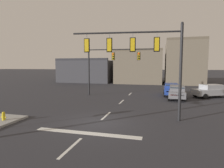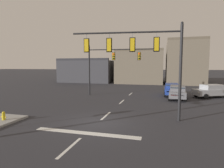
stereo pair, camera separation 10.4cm
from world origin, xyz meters
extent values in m
plane|color=#2B2B30|center=(0.00, 0.00, 0.00)|extent=(400.00, 400.00, 0.00)
cube|color=silver|center=(0.00, -2.00, 0.00)|extent=(6.40, 0.50, 0.01)
cube|color=silver|center=(0.00, -4.00, 0.00)|extent=(0.16, 2.40, 0.01)
cube|color=silver|center=(0.00, 2.00, 0.00)|extent=(0.16, 2.40, 0.01)
cube|color=silver|center=(0.00, 8.00, 0.00)|extent=(0.16, 2.40, 0.01)
cube|color=silver|center=(0.00, 14.00, 0.00)|extent=(0.16, 2.40, 0.01)
cylinder|color=black|center=(5.42, 2.00, 3.38)|extent=(0.20, 0.20, 6.76)
cylinder|color=black|center=(1.60, 1.54, 6.25)|extent=(7.64, 1.05, 0.12)
sphere|color=black|center=(5.42, 2.00, 6.81)|extent=(0.18, 0.18, 0.18)
cylinder|color=#56565B|center=(3.76, 1.80, 6.02)|extent=(0.03, 0.03, 0.35)
cube|color=gold|center=(3.76, 1.80, 5.39)|extent=(0.33, 0.27, 0.90)
sphere|color=red|center=(3.74, 1.93, 5.68)|extent=(0.20, 0.20, 0.20)
sphere|color=#2D2314|center=(3.74, 1.93, 5.39)|extent=(0.20, 0.20, 0.20)
sphere|color=black|center=(3.74, 1.93, 5.11)|extent=(0.20, 0.20, 0.20)
cube|color=black|center=(3.76, 1.78, 5.39)|extent=(0.42, 0.08, 1.02)
cylinder|color=#56565B|center=(2.10, 1.60, 6.02)|extent=(0.03, 0.03, 0.35)
cube|color=gold|center=(2.10, 1.60, 5.39)|extent=(0.33, 0.27, 0.90)
sphere|color=red|center=(2.08, 1.73, 5.68)|extent=(0.20, 0.20, 0.20)
sphere|color=#2D2314|center=(2.08, 1.73, 5.39)|extent=(0.20, 0.20, 0.20)
sphere|color=black|center=(2.08, 1.73, 5.11)|extent=(0.20, 0.20, 0.20)
cube|color=black|center=(2.10, 1.58, 5.39)|extent=(0.42, 0.08, 1.02)
cylinder|color=#56565B|center=(0.44, 1.40, 6.02)|extent=(0.03, 0.03, 0.35)
cube|color=gold|center=(0.44, 1.40, 5.39)|extent=(0.33, 0.27, 0.90)
sphere|color=red|center=(0.43, 1.53, 5.68)|extent=(0.20, 0.20, 0.20)
sphere|color=#2D2314|center=(0.43, 1.53, 5.39)|extent=(0.20, 0.20, 0.20)
sphere|color=black|center=(0.43, 1.53, 5.11)|extent=(0.20, 0.20, 0.20)
cube|color=black|center=(0.44, 1.38, 5.39)|extent=(0.42, 0.08, 1.02)
cylinder|color=#56565B|center=(-1.22, 1.19, 6.02)|extent=(0.03, 0.03, 0.35)
cube|color=gold|center=(-1.22, 1.19, 5.39)|extent=(0.33, 0.27, 0.90)
sphere|color=red|center=(-1.23, 1.32, 5.68)|extent=(0.20, 0.20, 0.20)
sphere|color=#2D2314|center=(-1.23, 1.32, 5.39)|extent=(0.20, 0.20, 0.20)
sphere|color=black|center=(-1.23, 1.32, 5.11)|extent=(0.20, 0.20, 0.20)
cube|color=black|center=(-1.21, 1.17, 5.39)|extent=(0.42, 0.08, 1.02)
cylinder|color=black|center=(-5.19, 11.61, 3.25)|extent=(0.20, 0.20, 6.50)
cylinder|color=black|center=(-0.95, 11.97, 6.01)|extent=(8.49, 0.83, 0.12)
sphere|color=black|center=(-5.19, 11.61, 6.55)|extent=(0.18, 0.18, 0.18)
cylinder|color=#56565B|center=(-1.93, 11.89, 5.77)|extent=(0.03, 0.03, 0.35)
cube|color=gold|center=(-1.93, 11.89, 5.15)|extent=(0.32, 0.26, 0.90)
sphere|color=red|center=(-1.92, 11.76, 5.43)|extent=(0.20, 0.20, 0.20)
sphere|color=#2D2314|center=(-1.92, 11.76, 5.15)|extent=(0.20, 0.20, 0.20)
sphere|color=black|center=(-1.92, 11.76, 4.87)|extent=(0.20, 0.20, 0.20)
cube|color=black|center=(-1.93, 11.91, 5.15)|extent=(0.42, 0.06, 1.02)
cylinder|color=#56565B|center=(1.33, 12.16, 5.77)|extent=(0.03, 0.03, 0.35)
cube|color=gold|center=(1.33, 12.16, 5.15)|extent=(0.32, 0.26, 0.90)
sphere|color=red|center=(1.34, 12.03, 5.43)|extent=(0.20, 0.20, 0.20)
sphere|color=#2D2314|center=(1.34, 12.03, 5.15)|extent=(0.20, 0.20, 0.20)
sphere|color=black|center=(1.34, 12.03, 4.87)|extent=(0.20, 0.20, 0.20)
cube|color=black|center=(1.33, 12.18, 5.15)|extent=(0.42, 0.06, 1.02)
cube|color=#9EA0A5|center=(10.09, 13.54, 0.70)|extent=(4.73, 3.63, 0.70)
cube|color=#9EA0A5|center=(10.22, 13.61, 1.33)|extent=(2.92, 2.56, 0.56)
cube|color=#2D3842|center=(9.54, 13.26, 1.31)|extent=(0.92, 1.46, 0.47)
cube|color=#2D3842|center=(11.26, 14.15, 1.31)|extent=(0.90, 1.45, 0.46)
cylinder|color=black|center=(9.20, 12.12, 0.32)|extent=(0.67, 0.49, 0.64)
cylinder|color=black|center=(8.41, 13.62, 0.32)|extent=(0.67, 0.49, 0.64)
cylinder|color=black|center=(10.98, 14.97, 0.32)|extent=(0.67, 0.49, 0.64)
sphere|color=silver|center=(8.42, 12.02, 0.75)|extent=(0.16, 0.16, 0.16)
sphere|color=silver|center=(7.89, 13.04, 0.75)|extent=(0.16, 0.16, 0.16)
cube|color=slate|center=(5.98, 11.31, 0.70)|extent=(2.07, 4.50, 0.70)
cube|color=slate|center=(5.97, 11.17, 1.33)|extent=(1.75, 2.56, 0.56)
cube|color=#2D3842|center=(6.01, 11.93, 1.31)|extent=(1.53, 0.34, 0.47)
cube|color=#2D3842|center=(5.89, 10.00, 1.31)|extent=(1.53, 0.31, 0.46)
cylinder|color=black|center=(5.22, 12.82, 0.32)|extent=(0.26, 0.65, 0.64)
cylinder|color=black|center=(6.91, 12.71, 0.32)|extent=(0.26, 0.65, 0.64)
cylinder|color=black|center=(5.04, 9.92, 0.32)|extent=(0.26, 0.65, 0.64)
cylinder|color=black|center=(6.73, 9.81, 0.32)|extent=(0.26, 0.65, 0.64)
sphere|color=silver|center=(5.53, 13.53, 0.75)|extent=(0.16, 0.16, 0.16)
sphere|color=silver|center=(6.68, 13.46, 0.75)|extent=(0.16, 0.16, 0.16)
cube|color=maroon|center=(5.84, 9.14, 0.78)|extent=(1.37, 0.12, 0.12)
cube|color=navy|center=(5.46, 13.96, 0.70)|extent=(1.80, 4.40, 0.70)
cube|color=navy|center=(5.46, 13.81, 1.33)|extent=(1.60, 2.46, 0.56)
cube|color=#2D3842|center=(5.46, 14.58, 1.31)|extent=(1.52, 0.25, 0.47)
cube|color=#2D3842|center=(5.46, 12.64, 1.31)|extent=(1.52, 0.22, 0.46)
cylinder|color=black|center=(4.62, 15.42, 0.32)|extent=(0.22, 0.64, 0.64)
cylinder|color=black|center=(6.32, 15.41, 0.32)|extent=(0.22, 0.64, 0.64)
cylinder|color=black|center=(4.61, 12.51, 0.32)|extent=(0.22, 0.64, 0.64)
cylinder|color=black|center=(6.31, 12.51, 0.32)|extent=(0.22, 0.64, 0.64)
sphere|color=silver|center=(4.89, 16.14, 0.75)|extent=(0.16, 0.16, 0.16)
sphere|color=silver|center=(6.04, 16.14, 0.75)|extent=(0.16, 0.16, 0.16)
cube|color=maroon|center=(5.46, 11.78, 0.78)|extent=(1.37, 0.04, 0.12)
cylinder|color=gold|center=(-6.39, -1.44, 0.33)|extent=(0.22, 0.22, 0.55)
cylinder|color=gold|center=(-6.39, -1.44, 0.05)|extent=(0.30, 0.30, 0.10)
sphere|color=gold|center=(-6.39, -1.44, 0.65)|extent=(0.20, 0.20, 0.20)
cylinder|color=gold|center=(-6.54, -1.44, 0.35)|extent=(0.10, 0.08, 0.08)
cylinder|color=gold|center=(-6.24, -1.44, 0.35)|extent=(0.10, 0.08, 0.08)
cube|color=#38383D|center=(-13.52, 33.68, 2.58)|extent=(12.68, 12.14, 5.16)
cube|color=#2B2B30|center=(-13.52, 27.91, 5.41)|extent=(12.68, 0.60, 0.50)
cube|color=#665B4C|center=(-0.76, 32.40, 3.51)|extent=(10.29, 9.59, 7.03)
cube|color=brown|center=(-0.76, 27.91, 7.28)|extent=(10.29, 0.60, 0.50)
cube|color=#665B4C|center=(8.91, 33.93, 4.50)|extent=(7.71, 12.65, 9.01)
cube|color=brown|center=(8.91, 27.91, 9.26)|extent=(7.71, 0.60, 0.50)
camera|label=1|loc=(4.09, -11.91, 3.88)|focal=30.23mm
camera|label=2|loc=(4.19, -11.88, 3.88)|focal=30.23mm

